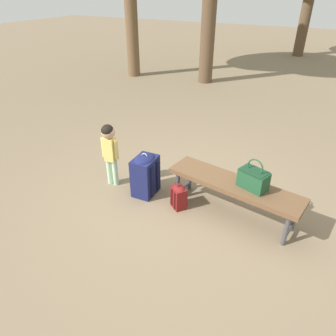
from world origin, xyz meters
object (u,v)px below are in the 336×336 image
at_px(park_bench, 234,186).
at_px(backpack_small, 179,196).
at_px(child_standing, 109,146).
at_px(backpack_large, 145,174).
at_px(handbag, 253,178).

xyz_separation_m(park_bench, backpack_small, (0.62, 0.19, -0.23)).
height_order(park_bench, child_standing, child_standing).
xyz_separation_m(backpack_large, backpack_small, (-0.53, 0.08, -0.14)).
bearing_deg(backpack_small, park_bench, -163.36).
height_order(handbag, backpack_small, handbag).
bearing_deg(backpack_small, backpack_large, -8.21).
height_order(park_bench, backpack_large, backpack_large).
relative_size(park_bench, child_standing, 1.83).
distance_m(park_bench, backpack_small, 0.69).
bearing_deg(park_bench, backpack_large, 5.45).
height_order(park_bench, handbag, handbag).
height_order(park_bench, backpack_small, park_bench).
bearing_deg(handbag, backpack_small, 11.72).
distance_m(child_standing, backpack_small, 1.13).
distance_m(handbag, child_standing, 1.88).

